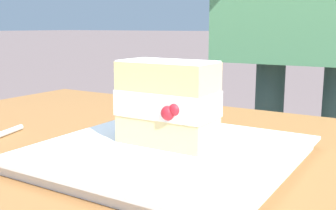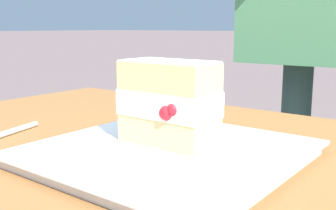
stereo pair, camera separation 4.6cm
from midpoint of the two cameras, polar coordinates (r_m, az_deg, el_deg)
name	(u,v)px [view 1 (the left image)]	position (r m, az deg, el deg)	size (l,w,h in m)	color
dessert_plate	(168,153)	(0.47, -2.80, -6.74)	(0.28, 0.28, 0.02)	white
cake_slice	(167,103)	(0.47, -2.84, 0.31)	(0.11, 0.07, 0.10)	#E0C17A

